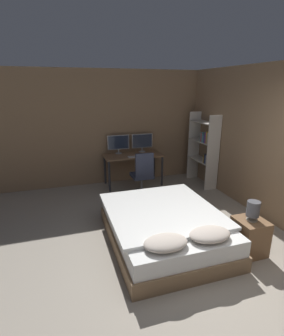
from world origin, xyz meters
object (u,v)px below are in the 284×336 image
object	(u,v)px
computer_mouse	(147,155)
office_chair	(142,179)
bed	(164,227)
keyboard	(136,157)
monitor_right	(142,142)
bookshelf	(205,145)
bedside_lamp	(253,209)
desk	(133,159)
monitor_left	(118,143)
nightstand	(249,236)

from	to	relation	value
computer_mouse	office_chair	bearing A→B (deg)	-118.21
computer_mouse	office_chair	world-z (taller)	office_chair
bed	keyboard	size ratio (longest dim) A/B	5.75
monitor_right	bookshelf	distance (m)	1.52
bedside_lamp	desk	world-z (taller)	bedside_lamp
bedside_lamp	monitor_left	bearing A→B (deg)	108.22
bed	office_chair	world-z (taller)	office_chair
desk	monitor_left	xyz separation A→B (m)	(-0.30, 0.22, 0.35)
office_chair	bookshelf	size ratio (longest dim) A/B	0.58
bed	nightstand	bearing A→B (deg)	-30.57
desk	monitor_left	distance (m)	0.51
computer_mouse	bed	bearing A→B (deg)	-102.34
bedside_lamp	monitor_right	size ratio (longest dim) A/B	0.54
desk	office_chair	xyz separation A→B (m)	(0.00, -0.71, -0.27)
desk	monitor_left	bearing A→B (deg)	143.15
bed	bookshelf	xyz separation A→B (m)	(1.85, 2.00, 0.73)
nightstand	monitor_left	bearing A→B (deg)	108.22
desk	bookshelf	distance (m)	1.73
monitor_left	bookshelf	world-z (taller)	bookshelf
bedside_lamp	office_chair	size ratio (longest dim) A/B	0.29
bedside_lamp	desk	xyz separation A→B (m)	(-0.82, 3.17, -0.03)
desk	bookshelf	world-z (taller)	bookshelf
bed	monitor_left	distance (m)	2.87
nightstand	desk	size ratio (longest dim) A/B	0.38
bed	bedside_lamp	size ratio (longest dim) A/B	7.24
nightstand	bedside_lamp	world-z (taller)	bedside_lamp
bedside_lamp	keyboard	distance (m)	3.06
bed	keyboard	xyz separation A→B (m)	(0.24, 2.32, 0.51)
nightstand	monitor_left	distance (m)	3.65
monitor_left	monitor_right	distance (m)	0.60
desk	bookshelf	xyz separation A→B (m)	(1.61, -0.54, 0.33)
desk	monitor_right	size ratio (longest dim) A/B	2.62
nightstand	computer_mouse	bearing A→B (deg)	100.55
bed	office_chair	size ratio (longest dim) A/B	2.07
keyboard	monitor_left	bearing A→B (deg)	123.90
monitor_right	computer_mouse	world-z (taller)	monitor_right
computer_mouse	monitor_right	bearing A→B (deg)	85.98
bed	keyboard	world-z (taller)	keyboard
office_chair	bookshelf	distance (m)	1.73
bedside_lamp	keyboard	bearing A→B (deg)	105.50
keyboard	office_chair	xyz separation A→B (m)	(0.00, -0.49, -0.37)
office_chair	monitor_left	bearing A→B (deg)	107.90
bedside_lamp	office_chair	distance (m)	2.60
nightstand	computer_mouse	xyz separation A→B (m)	(-0.55, 2.95, 0.51)
keyboard	desk	bearing A→B (deg)	90.00
monitor_right	office_chair	bearing A→B (deg)	-107.49
desk	computer_mouse	distance (m)	0.37
monitor_left	keyboard	xyz separation A→B (m)	(0.30, -0.45, -0.25)
desk	monitor_right	xyz separation A→B (m)	(0.30, 0.22, 0.35)
bed	bedside_lamp	distance (m)	1.30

